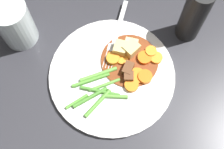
{
  "coord_description": "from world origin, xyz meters",
  "views": [
    {
      "loc": [
        -0.2,
        -0.12,
        0.61
      ],
      "look_at": [
        0.0,
        0.0,
        0.01
      ],
      "focal_mm": 48.77,
      "sensor_mm": 36.0,
      "label": 1
    }
  ],
  "objects": [
    {
      "name": "green_bean_4",
      "position": [
        -0.05,
        -0.0,
        0.02
      ],
      "size": [
        0.04,
        0.08,
        0.01
      ],
      "primitive_type": "cylinder",
      "rotation": [
        0.0,
        1.57,
        1.92
      ],
      "color": "#4C8E33",
      "rests_on": "dinner_plate"
    },
    {
      "name": "carrot_slice_7",
      "position": [
        0.03,
        -0.06,
        0.02
      ],
      "size": [
        0.04,
        0.04,
        0.01
      ],
      "primitive_type": "cylinder",
      "rotation": [
        0.0,
        0.0,
        4.25
      ],
      "color": "orange",
      "rests_on": "dinner_plate"
    },
    {
      "name": "stew_sauce",
      "position": [
        0.05,
        -0.01,
        0.01
      ],
      "size": [
        0.12,
        0.12,
        0.0
      ],
      "primitive_type": "cylinder",
      "color": "brown",
      "rests_on": "dinner_plate"
    },
    {
      "name": "carrot_slice_4",
      "position": [
        0.02,
        -0.05,
        0.02
      ],
      "size": [
        0.04,
        0.04,
        0.01
      ],
      "primitive_type": "cylinder",
      "rotation": [
        0.0,
        0.0,
        0.07
      ],
      "color": "orange",
      "rests_on": "dinner_plate"
    },
    {
      "name": "fork",
      "position": [
        0.08,
        0.04,
        0.01
      ],
      "size": [
        0.17,
        0.07,
        0.0
      ],
      "color": "silver",
      "rests_on": "dinner_plate"
    },
    {
      "name": "meat_chunk_0",
      "position": [
        0.03,
        -0.02,
        0.02
      ],
      "size": [
        0.03,
        0.02,
        0.02
      ],
      "primitive_type": "cube",
      "rotation": [
        0.0,
        0.0,
        1.74
      ],
      "color": "brown",
      "rests_on": "dinner_plate"
    },
    {
      "name": "potato_chunk_0",
      "position": [
        0.07,
        -0.01,
        0.03
      ],
      "size": [
        0.04,
        0.03,
        0.03
      ],
      "primitive_type": "cube",
      "rotation": [
        0.0,
        0.0,
        2.91
      ],
      "color": "#E5CC7A",
      "rests_on": "dinner_plate"
    },
    {
      "name": "carrot_slice_2",
      "position": [
        0.07,
        -0.04,
        0.02
      ],
      "size": [
        0.04,
        0.04,
        0.01
      ],
      "primitive_type": "cylinder",
      "rotation": [
        0.0,
        0.0,
        2.15
      ],
      "color": "orange",
      "rests_on": "dinner_plate"
    },
    {
      "name": "green_bean_5",
      "position": [
        -0.03,
        0.0,
        0.02
      ],
      "size": [
        0.06,
        0.05,
        0.01
      ],
      "primitive_type": "cylinder",
      "rotation": [
        0.0,
        1.57,
        2.51
      ],
      "color": "#66AD42",
      "rests_on": "dinner_plate"
    },
    {
      "name": "green_bean_7",
      "position": [
        -0.04,
        0.03,
        0.02
      ],
      "size": [
        0.05,
        0.04,
        0.01
      ],
      "primitive_type": "cylinder",
      "rotation": [
        0.0,
        1.57,
        2.49
      ],
      "color": "#4C8E33",
      "rests_on": "dinner_plate"
    },
    {
      "name": "green_bean_1",
      "position": [
        -0.09,
        0.03,
        0.02
      ],
      "size": [
        0.05,
        0.03,
        0.01
      ],
      "primitive_type": "cylinder",
      "rotation": [
        0.0,
        1.57,
        2.72
      ],
      "color": "#599E38",
      "rests_on": "dinner_plate"
    },
    {
      "name": "dinner_plate",
      "position": [
        0.0,
        0.0,
        0.01
      ],
      "size": [
        0.27,
        0.27,
        0.01
      ],
      "primitive_type": "cylinder",
      "color": "white",
      "rests_on": "ground_plane"
    },
    {
      "name": "green_bean_3",
      "position": [
        -0.07,
        0.01,
        0.02
      ],
      "size": [
        0.07,
        0.04,
        0.01
      ],
      "primitive_type": "cylinder",
      "rotation": [
        0.0,
        1.57,
        2.67
      ],
      "color": "#4C8E33",
      "rests_on": "dinner_plate"
    },
    {
      "name": "green_bean_6",
      "position": [
        -0.02,
        0.02,
        0.02
      ],
      "size": [
        0.07,
        0.06,
        0.01
      ],
      "primitive_type": "cylinder",
      "rotation": [
        0.0,
        1.57,
        2.49
      ],
      "color": "#66AD42",
      "rests_on": "dinner_plate"
    },
    {
      "name": "carrot_slice_5",
      "position": [
        0.0,
        -0.05,
        0.02
      ],
      "size": [
        0.03,
        0.03,
        0.01
      ],
      "primitive_type": "cylinder",
      "rotation": [
        0.0,
        0.0,
        4.75
      ],
      "color": "orange",
      "rests_on": "dinner_plate"
    },
    {
      "name": "potato_chunk_2",
      "position": [
        0.08,
        0.0,
        0.02
      ],
      "size": [
        0.03,
        0.03,
        0.02
      ],
      "primitive_type": "cube",
      "rotation": [
        0.0,
        0.0,
        5.04
      ],
      "color": "#EAD68C",
      "rests_on": "dinner_plate"
    },
    {
      "name": "potato_chunk_1",
      "position": [
        0.06,
        0.01,
        0.02
      ],
      "size": [
        0.04,
        0.03,
        0.02
      ],
      "primitive_type": "cube",
      "rotation": [
        0.0,
        0.0,
        1.89
      ],
      "color": "#E5CC7A",
      "rests_on": "dinner_plate"
    },
    {
      "name": "green_bean_8",
      "position": [
        -0.04,
        -0.03,
        0.02
      ],
      "size": [
        0.03,
        0.05,
        0.01
      ],
      "primitive_type": "cylinder",
      "rotation": [
        0.0,
        1.57,
        2.09
      ],
      "color": "#66AD42",
      "rests_on": "dinner_plate"
    },
    {
      "name": "green_bean_2",
      "position": [
        -0.04,
        0.03,
        0.02
      ],
      "size": [
        0.07,
        0.06,
        0.01
      ],
      "primitive_type": "cylinder",
      "rotation": [
        0.0,
        1.57,
        2.47
      ],
      "color": "#599E38",
      "rests_on": "dinner_plate"
    },
    {
      "name": "green_bean_0",
      "position": [
        -0.07,
        -0.01,
        0.02
      ],
      "size": [
        0.07,
        0.02,
        0.01
      ],
      "primitive_type": "cylinder",
      "rotation": [
        0.0,
        1.57,
        2.98
      ],
      "color": "#599E38",
      "rests_on": "dinner_plate"
    },
    {
      "name": "pepper_mill",
      "position": [
        0.18,
        -0.08,
        0.07
      ],
      "size": [
        0.05,
        0.05,
        0.15
      ],
      "primitive_type": "cylinder",
      "color": "black",
      "rests_on": "ground_plane"
    },
    {
      "name": "meat_chunk_1",
      "position": [
        0.01,
        -0.03,
        0.02
      ],
      "size": [
        0.03,
        0.03,
        0.02
      ],
      "primitive_type": "cube",
      "rotation": [
        0.0,
        0.0,
        0.54
      ],
      "color": "brown",
      "rests_on": "dinner_plate"
    },
    {
      "name": "carrot_slice_0",
      "position": [
        0.08,
        -0.06,
        0.02
      ],
      "size": [
        0.04,
        0.04,
        0.01
      ],
      "primitive_type": "cylinder",
      "rotation": [
        0.0,
        0.0,
        5.85
      ],
      "color": "orange",
      "rests_on": "dinner_plate"
    },
    {
      "name": "water_glass",
      "position": [
        -0.03,
        0.22,
        0.05
      ],
      "size": [
        0.08,
        0.08,
        0.11
      ],
      "primitive_type": "cylinder",
      "color": "silver",
      "rests_on": "ground_plane"
    },
    {
      "name": "ground_plane",
      "position": [
        0.0,
        0.0,
        0.0
      ],
      "size": [
        3.0,
        3.0,
        0.0
      ],
      "primitive_type": "plane",
      "color": "#2D2D33"
    },
    {
      "name": "carrot_slice_6",
      "position": [
        0.09,
        -0.04,
        0.02
      ],
      "size": [
        0.03,
        0.03,
        0.01
      ],
      "primitive_type": "cylinder",
      "rotation": [
        0.0,
        0.0,
        3.78
      ],
      "color": "orange",
      "rests_on": "dinner_plate"
    },
    {
      "name": "carrot_slice_1",
      "position": [
        0.04,
        -0.0,
        0.02
      ],
      "size": [
        0.03,
        0.03,
        0.01
      ],
      "primitive_type": "cylinder",
      "rotation": [
        0.0,
        0.0,
        2.06
      ],
      "color": "orange",
      "rests_on": "dinner_plate"
    },
    {
      "name": "carrot_slice_3",
      "position": [
        0.03,
        0.02,
        0.02
      ],
      "size": [
        0.03,
        0.03,
        0.01
      ],
      "primitive_type": "cylinder",
      "rotation": [
        0.0,
        0.0,
        0.08
      ],
      "color": "orange",
      "rests_on": "dinner_plate"
    }
  ]
}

